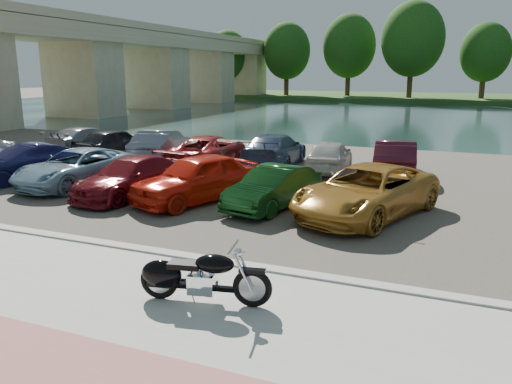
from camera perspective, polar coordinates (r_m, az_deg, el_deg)
ground at (r=8.73m, az=-6.76°, el=-13.49°), size 200.00×200.00×0.00m
promenade at (r=7.96m, az=-10.38°, el=-16.08°), size 60.00×6.00×0.10m
kerb at (r=10.33m, az=-1.35°, el=-8.54°), size 60.00×0.30×0.14m
parking_lot at (r=18.60m, az=9.81°, el=1.13°), size 60.00×18.00×0.04m
river at (r=47.09m, az=17.68°, el=8.09°), size 120.00×40.00×0.00m
far_bank at (r=78.94m, az=19.77°, el=10.10°), size 120.00×24.00×0.60m
bridge at (r=57.45m, az=-11.81°, el=14.82°), size 7.00×56.00×8.55m
far_trees at (r=72.64m, az=23.51°, el=15.25°), size 70.25×10.68×12.52m
motorcycle at (r=8.69m, az=-7.27°, el=-9.53°), size 2.31×0.86×1.05m
car_1 at (r=20.25m, az=-24.72°, el=3.05°), size 2.60×4.25×1.32m
car_2 at (r=18.64m, az=-19.78°, el=2.63°), size 2.64×4.85×1.29m
car_3 at (r=16.55m, az=-14.15°, el=1.65°), size 2.32×4.48×1.24m
car_4 at (r=15.46m, az=-6.76°, el=1.59°), size 3.22×4.67×1.48m
car_5 at (r=14.65m, az=2.05°, el=0.49°), size 2.05×3.89×1.22m
car_6 at (r=14.11m, az=12.52°, el=0.06°), size 3.91×5.56×1.41m
car_7 at (r=26.28m, az=-18.86°, el=5.67°), size 1.85×4.45×1.29m
car_8 at (r=24.14m, az=-15.85°, el=5.40°), size 2.15×4.33×1.42m
car_9 at (r=22.67m, az=-10.74°, el=5.21°), size 2.47×4.62×1.45m
car_10 at (r=21.52m, az=-5.37°, el=4.76°), size 2.60×4.88×1.30m
car_11 at (r=21.22m, az=2.10°, el=4.82°), size 2.34×4.96×1.40m
car_12 at (r=20.20m, az=8.40°, el=4.12°), size 1.93×4.00×1.32m
car_13 at (r=19.87m, az=15.61°, el=3.74°), size 1.96×4.40×1.40m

